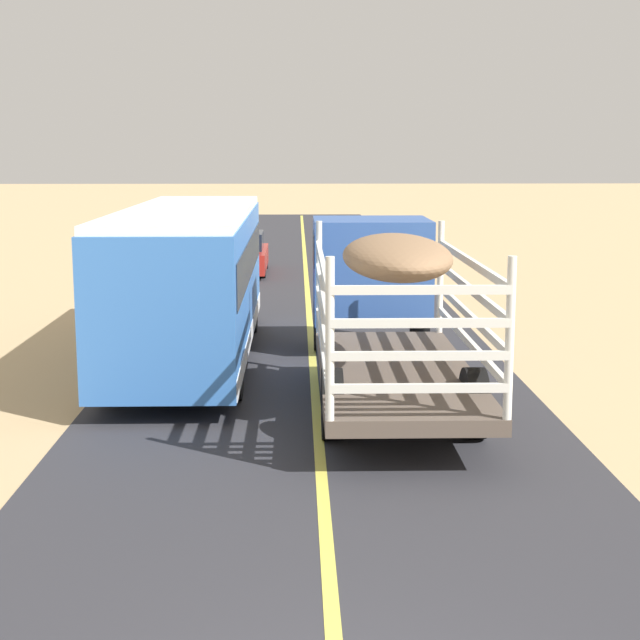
# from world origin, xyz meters

# --- Properties ---
(livestock_truck) EXTENTS (2.53, 9.70, 3.02)m
(livestock_truck) POSITION_xyz_m (1.30, 12.57, 1.79)
(livestock_truck) COLOR #3359A5
(livestock_truck) RESTS_ON road_surface
(bus) EXTENTS (2.54, 10.00, 3.21)m
(bus) POSITION_xyz_m (-2.55, 13.71, 1.75)
(bus) COLOR #3872C6
(bus) RESTS_ON road_surface
(car_far) EXTENTS (1.80, 4.40, 1.46)m
(car_far) POSITION_xyz_m (-2.31, 28.33, 0.69)
(car_far) COLOR #B2261E
(car_far) RESTS_ON road_surface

